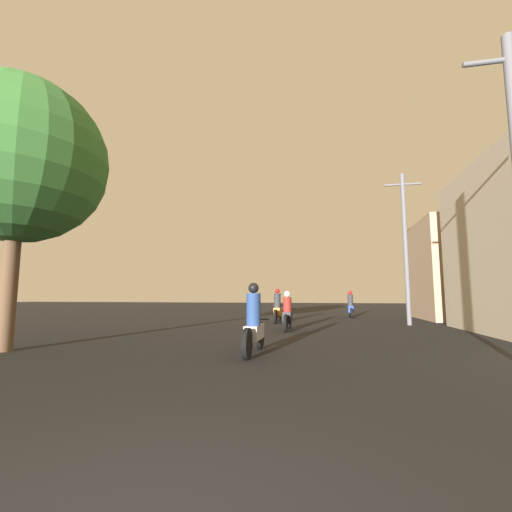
# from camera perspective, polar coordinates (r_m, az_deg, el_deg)

# --- Properties ---
(motorcycle_silver) EXTENTS (0.60, 2.09, 1.60)m
(motorcycle_silver) POSITION_cam_1_polar(r_m,az_deg,el_deg) (7.94, -0.33, -11.50)
(motorcycle_silver) COLOR black
(motorcycle_silver) RESTS_ON ground_plane
(motorcycle_black) EXTENTS (0.60, 2.00, 1.48)m
(motorcycle_black) POSITION_cam_1_polar(r_m,az_deg,el_deg) (13.25, 5.28, -9.64)
(motorcycle_black) COLOR black
(motorcycle_black) RESTS_ON ground_plane
(motorcycle_orange) EXTENTS (0.60, 2.14, 1.65)m
(motorcycle_orange) POSITION_cam_1_polar(r_m,az_deg,el_deg) (16.86, 3.61, -8.80)
(motorcycle_orange) COLOR black
(motorcycle_orange) RESTS_ON ground_plane
(motorcycle_blue) EXTENTS (0.60, 1.98, 1.59)m
(motorcycle_blue) POSITION_cam_1_polar(r_m,az_deg,el_deg) (21.47, 15.47, -8.15)
(motorcycle_blue) COLOR black
(motorcycle_blue) RESTS_ON ground_plane
(building_right_far) EXTENTS (4.56, 5.26, 5.46)m
(building_right_far) POSITION_cam_1_polar(r_m,az_deg,el_deg) (22.08, 31.20, -1.95)
(building_right_far) COLOR tan
(building_right_far) RESTS_ON ground_plane
(utility_pole_far) EXTENTS (1.60, 0.20, 6.94)m
(utility_pole_far) POSITION_cam_1_polar(r_m,az_deg,el_deg) (16.99, 23.65, 1.81)
(utility_pole_far) COLOR slate
(utility_pole_far) RESTS_ON ground_plane
(street_tree) EXTENTS (4.18, 4.18, 6.79)m
(street_tree) POSITION_cam_1_polar(r_m,az_deg,el_deg) (10.73, -34.72, 12.92)
(street_tree) COLOR brown
(street_tree) RESTS_ON ground_plane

